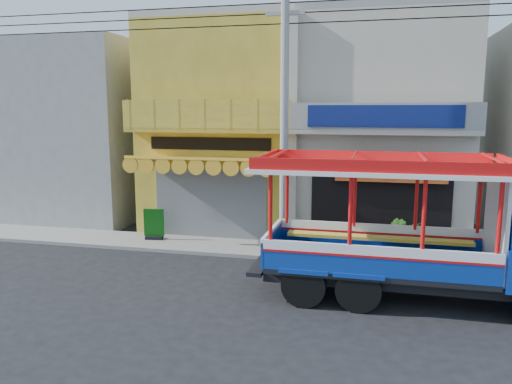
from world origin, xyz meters
TOP-DOWN VIEW (x-y plane):
  - ground at (0.00, 0.00)m, footprint 90.00×90.00m
  - sidewalk at (0.00, 4.00)m, footprint 30.00×2.00m
  - shophouse_left at (-4.00, 7.96)m, footprint 6.00×7.50m
  - shophouse_right at (2.00, 7.96)m, footprint 6.00×6.75m
  - party_pilaster at (-1.00, 4.85)m, footprint 0.35×0.30m
  - filler_building_left at (-11.00, 8.00)m, footprint 6.00×6.00m
  - utility_pole at (-0.85, 3.30)m, footprint 28.00×0.26m
  - songthaew_truck at (3.34, 0.49)m, footprint 7.84×2.70m
  - green_sign at (-5.90, 4.19)m, footprint 0.73×0.42m
  - potted_plant_b at (2.62, 4.32)m, footprint 0.79×0.79m
  - potted_plant_c at (3.17, 4.70)m, footprint 0.73×0.73m

SIDE VIEW (x-z plane):
  - ground at x=0.00m, z-range 0.00..0.00m
  - sidewalk at x=0.00m, z-range 0.00..0.12m
  - green_sign at x=-5.90m, z-range 0.03..1.14m
  - potted_plant_c at x=3.17m, z-range 0.12..1.12m
  - potted_plant_b at x=2.62m, z-range 0.12..1.24m
  - songthaew_truck at x=3.34m, z-range -0.07..3.58m
  - filler_building_left at x=-11.00m, z-range 0.00..7.60m
  - party_pilaster at x=-1.00m, z-range 0.00..8.00m
  - shophouse_right at x=2.00m, z-range -0.01..8.23m
  - shophouse_left at x=-4.00m, z-range -0.01..8.23m
  - utility_pole at x=-0.85m, z-range 0.53..9.53m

